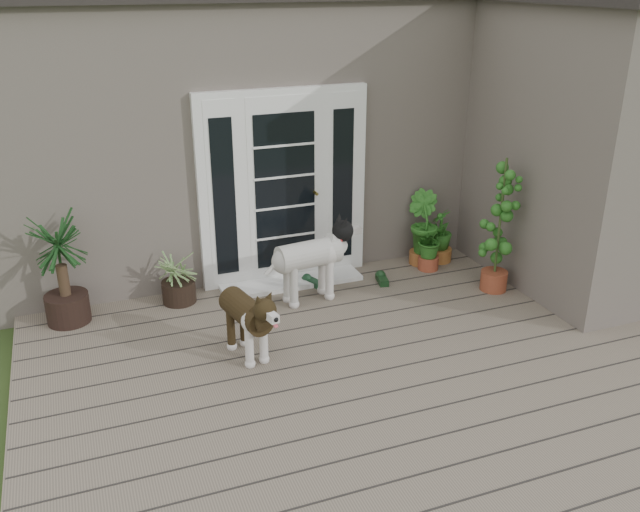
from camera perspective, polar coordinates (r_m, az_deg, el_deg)
name	(u,v)px	position (r m, az deg, el deg)	size (l,w,h in m)	color
deck	(384,375)	(6.15, 5.44, -9.96)	(6.20, 4.60, 0.12)	#6B5B4C
house_main	(250,119)	(9.35, -5.88, 11.38)	(7.40, 4.00, 3.10)	#665E54
house_wing	(586,154)	(7.98, 21.46, 7.97)	(1.60, 2.40, 3.10)	#665E54
door_unit	(284,188)	(7.47, -3.06, 5.76)	(1.90, 0.14, 2.15)	white
door_step	(291,282)	(7.67, -2.43, -2.17)	(1.60, 0.40, 0.05)	white
brindle_dog	(246,323)	(6.17, -6.20, -5.64)	(0.35, 0.81, 0.67)	#382914
white_dog	(309,267)	(7.15, -0.94, -0.92)	(0.40, 0.93, 0.77)	white
spider_plant	(178,275)	(7.29, -11.89, -1.54)	(0.59, 0.59, 0.63)	#828E57
yucca	(61,268)	(7.08, -20.90, -0.96)	(0.81, 0.81, 1.17)	black
herb_a	(429,249)	(8.06, 9.16, 0.55)	(0.39, 0.39, 0.50)	#164E1B
herb_b	(422,237)	(8.17, 8.54, 1.56)	(0.45, 0.45, 0.67)	#234E16
herb_c	(440,241)	(8.32, 10.04, 1.25)	(0.33, 0.33, 0.51)	#17531A
sapling	(500,224)	(7.49, 14.88, 2.63)	(0.46, 0.46, 1.55)	#23641C
clog_left	(312,281)	(7.63, -0.67, -2.13)	(0.13, 0.29, 0.09)	#15351E
clog_right	(382,279)	(7.72, 5.24, -1.93)	(0.14, 0.30, 0.09)	black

